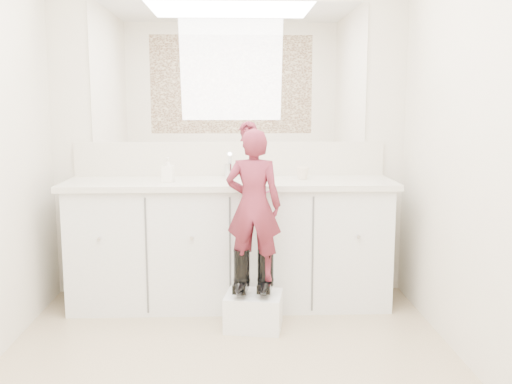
{
  "coord_description": "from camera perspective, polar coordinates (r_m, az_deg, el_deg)",
  "views": [
    {
      "loc": [
        0.03,
        -2.72,
        1.42
      ],
      "look_at": [
        0.17,
        0.95,
        0.85
      ],
      "focal_mm": 40.0,
      "sensor_mm": 36.0,
      "label": 1
    }
  ],
  "objects": [
    {
      "name": "wall_back",
      "position": [
        4.23,
        -2.63,
        5.86
      ],
      "size": [
        2.6,
        0.0,
        2.6
      ],
      "primitive_type": "plane",
      "rotation": [
        1.57,
        0.0,
        0.0
      ],
      "color": "beige",
      "rests_on": "floor"
    },
    {
      "name": "wall_front",
      "position": [
        1.24,
        -3.67,
        -1.36
      ],
      "size": [
        2.6,
        0.0,
        2.6
      ],
      "primitive_type": "plane",
      "rotation": [
        -1.57,
        0.0,
        0.0
      ],
      "color": "beige",
      "rests_on": "floor"
    },
    {
      "name": "wall_right",
      "position": [
        3.01,
        22.8,
        3.97
      ],
      "size": [
        0.0,
        3.0,
        3.0
      ],
      "primitive_type": "plane",
      "rotation": [
        1.57,
        0.0,
        -1.57
      ],
      "color": "beige",
      "rests_on": "floor"
    },
    {
      "name": "vanity_cabinet",
      "position": [
        4.07,
        -2.58,
        -5.32
      ],
      "size": [
        2.2,
        0.55,
        0.85
      ],
      "primitive_type": "cube",
      "color": "silver",
      "rests_on": "floor"
    },
    {
      "name": "countertop",
      "position": [
        3.97,
        -2.63,
        0.87
      ],
      "size": [
        2.28,
        0.58,
        0.04
      ],
      "primitive_type": "cube",
      "color": "beige",
      "rests_on": "vanity_cabinet"
    },
    {
      "name": "backsplash",
      "position": [
        4.22,
        -2.61,
        3.34
      ],
      "size": [
        2.28,
        0.03,
        0.25
      ],
      "primitive_type": "cube",
      "color": "beige",
      "rests_on": "countertop"
    },
    {
      "name": "mirror",
      "position": [
        4.21,
        -2.67,
        11.83
      ],
      "size": [
        2.0,
        0.02,
        1.0
      ],
      "primitive_type": "cube",
      "color": "white",
      "rests_on": "wall_back"
    },
    {
      "name": "faucet",
      "position": [
        4.12,
        -2.62,
        2.16
      ],
      "size": [
        0.08,
        0.08,
        0.1
      ],
      "primitive_type": "cylinder",
      "color": "silver",
      "rests_on": "countertop"
    },
    {
      "name": "cup",
      "position": [
        4.04,
        4.69,
        1.9
      ],
      "size": [
        0.12,
        0.12,
        0.09
      ],
      "primitive_type": "imported",
      "rotation": [
        0.0,
        0.0,
        -0.34
      ],
      "color": "beige",
      "rests_on": "countertop"
    },
    {
      "name": "soap_bottle",
      "position": [
        3.92,
        -8.81,
        2.22
      ],
      "size": [
        0.09,
        0.09,
        0.17
      ],
      "primitive_type": "imported",
      "rotation": [
        0.0,
        0.0,
        -0.15
      ],
      "color": "white",
      "rests_on": "countertop"
    },
    {
      "name": "step_stool",
      "position": [
        3.71,
        -0.24,
        -11.79
      ],
      "size": [
        0.39,
        0.34,
        0.22
      ],
      "primitive_type": "cube",
      "rotation": [
        0.0,
        0.0,
        -0.16
      ],
      "color": "white",
      "rests_on": "floor"
    },
    {
      "name": "boot_left",
      "position": [
        3.62,
        -1.44,
        -7.99
      ],
      "size": [
        0.14,
        0.21,
        0.29
      ],
      "primitive_type": null,
      "rotation": [
        0.0,
        0.0,
        -0.16
      ],
      "color": "black",
      "rests_on": "step_stool"
    },
    {
      "name": "boot_right",
      "position": [
        3.63,
        0.95,
        -7.96
      ],
      "size": [
        0.14,
        0.21,
        0.29
      ],
      "primitive_type": null,
      "rotation": [
        0.0,
        0.0,
        -0.16
      ],
      "color": "black",
      "rests_on": "step_stool"
    },
    {
      "name": "toddler",
      "position": [
        3.53,
        -0.24,
        -1.32
      ],
      "size": [
        0.38,
        0.28,
        0.95
      ],
      "primitive_type": "imported",
      "rotation": [
        0.0,
        0.0,
        2.98
      ],
      "color": "#A83345",
      "rests_on": "step_stool"
    },
    {
      "name": "toothbrush",
      "position": [
        3.52,
        0.89,
        -0.08
      ],
      "size": [
        0.14,
        0.03,
        0.06
      ],
      "primitive_type": "cylinder",
      "rotation": [
        0.0,
        1.22,
        -0.16
      ],
      "color": "#CD4F87",
      "rests_on": "toddler"
    }
  ]
}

